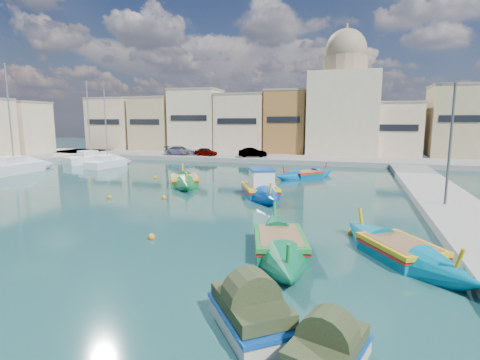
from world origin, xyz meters
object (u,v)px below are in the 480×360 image
at_px(quay_street_lamp, 449,143).
at_px(luzzu_cyan_mid, 306,175).
at_px(yacht_north, 115,163).
at_px(luzzu_green, 184,182).
at_px(luzzu_blue_south, 280,245).
at_px(luzzu_blue_cabin, 260,191).
at_px(luzzu_cyan_south, 400,252).
at_px(yacht_midnorth, 101,159).
at_px(tender_near, 251,314).
at_px(church_block, 344,102).
at_px(tender_far, 327,355).
at_px(yacht_mid, 27,167).

relative_size(quay_street_lamp, luzzu_cyan_mid, 1.08).
bearing_deg(yacht_north, luzzu_green, -35.09).
bearing_deg(luzzu_blue_south, luzzu_blue_cabin, 108.06).
xyz_separation_m(luzzu_cyan_south, yacht_midnorth, (-34.92, 26.47, 0.18)).
bearing_deg(quay_street_lamp, luzzu_green, 168.05).
bearing_deg(tender_near, luzzu_blue_south, 94.06).
bearing_deg(yacht_north, luzzu_blue_cabin, -30.23).
distance_m(quay_street_lamp, luzzu_blue_cabin, 12.99).
bearing_deg(luzzu_cyan_south, luzzu_cyan_mid, 107.35).
relative_size(church_block, luzzu_cyan_south, 2.37).
bearing_deg(luzzu_blue_south, tender_far, -71.19).
bearing_deg(luzzu_blue_cabin, luzzu_cyan_south, -51.48).
height_order(luzzu_green, tender_far, luzzu_green).
relative_size(luzzu_blue_south, yacht_mid, 0.76).
xyz_separation_m(luzzu_green, yacht_north, (-14.44, 10.14, 0.10)).
relative_size(luzzu_blue_cabin, luzzu_green, 1.07).
xyz_separation_m(luzzu_blue_south, yacht_midnorth, (-29.94, 27.04, 0.18)).
bearing_deg(luzzu_cyan_mid, luzzu_cyan_south, -72.65).
bearing_deg(yacht_mid, quay_street_lamp, -9.90).
bearing_deg(yacht_midnorth, luzzu_blue_cabin, -30.57).
height_order(quay_street_lamp, tender_far, quay_street_lamp).
bearing_deg(church_block, yacht_midnorth, -151.20).
xyz_separation_m(church_block, yacht_north, (-26.92, -19.64, -8.01)).
xyz_separation_m(quay_street_lamp, yacht_midnorth, (-38.45, 16.95, -3.88)).
bearing_deg(yacht_midnorth, yacht_mid, -103.22).
xyz_separation_m(luzzu_green, tender_far, (13.99, -21.87, 0.10)).
bearing_deg(quay_street_lamp, yacht_midnorth, 156.20).
distance_m(luzzu_cyan_mid, luzzu_cyan_south, 22.10).
relative_size(luzzu_cyan_mid, luzzu_blue_south, 0.79).
xyz_separation_m(church_block, luzzu_blue_cabin, (-4.85, -32.50, -8.01)).
distance_m(quay_street_lamp, yacht_midnorth, 42.20).
height_order(luzzu_cyan_mid, yacht_north, yacht_north).
height_order(tender_far, yacht_midnorth, yacht_midnorth).
bearing_deg(quay_street_lamp, luzzu_cyan_south, -110.33).
xyz_separation_m(luzzu_cyan_south, tender_far, (-2.41, -8.14, 0.12)).
xyz_separation_m(luzzu_green, luzzu_cyan_south, (16.40, -13.73, -0.02)).
xyz_separation_m(luzzu_green, yacht_midnorth, (-18.52, 12.74, 0.16)).
height_order(luzzu_green, yacht_midnorth, yacht_midnorth).
bearing_deg(tender_near, yacht_midnorth, 132.23).
relative_size(luzzu_green, tender_near, 2.60).
bearing_deg(tender_near, quay_street_lamp, 64.03).
height_order(luzzu_blue_cabin, tender_far, luzzu_blue_cabin).
bearing_deg(church_block, tender_far, -88.32).
relative_size(luzzu_blue_cabin, tender_far, 3.21).
xyz_separation_m(luzzu_green, luzzu_blue_south, (11.42, -14.31, -0.02)).
distance_m(church_block, luzzu_blue_south, 44.85).
bearing_deg(luzzu_blue_cabin, luzzu_cyan_mid, 77.82).
bearing_deg(quay_street_lamp, tender_far, -108.58).
bearing_deg(church_block, luzzu_blue_south, -91.38).
bearing_deg(church_block, yacht_mid, -141.09).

